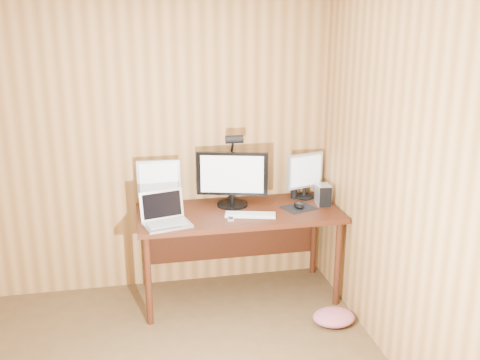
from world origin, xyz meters
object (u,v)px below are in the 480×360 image
object	(u,v)px
phone	(231,218)
speaker	(294,190)
laptop	(165,216)
hard_drive	(323,195)
monitor_right	(305,174)
mouse	(299,205)
monitor_left	(159,182)
keyboard	(250,215)
desk	(237,222)
monitor_center	(232,178)
desk_lamp	(233,157)

from	to	relation	value
phone	speaker	distance (m)	0.74
laptop	hard_drive	bearing A→B (deg)	-6.52
monitor_right	mouse	size ratio (longest dim) A/B	3.25
mouse	hard_drive	distance (m)	0.23
monitor_left	hard_drive	size ratio (longest dim) A/B	2.33
keyboard	mouse	world-z (taller)	mouse
desk	speaker	bearing A→B (deg)	16.05
desk	monitor_right	size ratio (longest dim) A/B	4.15
monitor_center	monitor_left	world-z (taller)	monitor_center
phone	desk_lamp	size ratio (longest dim) A/B	0.16
mouse	speaker	world-z (taller)	speaker
monitor_center	phone	xyz separation A→B (m)	(-0.07, -0.31, -0.23)
hard_drive	desk_lamp	world-z (taller)	desk_lamp
hard_drive	speaker	size ratio (longest dim) A/B	1.25
speaker	desk_lamp	distance (m)	0.61
desk	desk_lamp	world-z (taller)	desk_lamp
phone	desk_lamp	xyz separation A→B (m)	(0.09, 0.40, 0.37)
keyboard	hard_drive	world-z (taller)	hard_drive
desk	speaker	world-z (taller)	speaker
monitor_left	monitor_right	bearing A→B (deg)	2.30
monitor_left	laptop	size ratio (longest dim) A/B	1.01
laptop	phone	world-z (taller)	laptop
laptop	phone	distance (m)	0.50
mouse	laptop	bearing A→B (deg)	154.72
monitor_center	mouse	size ratio (longest dim) A/B	4.75
monitor_right	hard_drive	xyz separation A→B (m)	(0.10, -0.20, -0.12)
speaker	desk_lamp	bearing A→B (deg)	179.03
monitor_center	keyboard	xyz separation A→B (m)	(0.09, -0.26, -0.22)
desk	keyboard	xyz separation A→B (m)	(0.07, -0.20, 0.13)
laptop	monitor_center	bearing A→B (deg)	13.56
monitor_center	phone	size ratio (longest dim) A/B	5.84
desk	mouse	world-z (taller)	mouse
monitor_right	keyboard	xyz separation A→B (m)	(-0.55, -0.34, -0.20)
monitor_left	mouse	size ratio (longest dim) A/B	3.28
mouse	desk_lamp	world-z (taller)	desk_lamp
monitor_right	speaker	distance (m)	0.16
desk	desk_lamp	distance (m)	0.53
laptop	desk_lamp	distance (m)	0.78
desk	mouse	distance (m)	0.52
desk_lamp	desk	bearing A→B (deg)	-89.59
laptop	keyboard	size ratio (longest dim) A/B	0.95
laptop	desk_lamp	bearing A→B (deg)	19.57
monitor_center	desk_lamp	size ratio (longest dim) A/B	0.92
monitor_right	mouse	bearing A→B (deg)	-134.09
monitor_left	speaker	world-z (taller)	monitor_left
desk	laptop	xyz separation A→B (m)	(-0.59, -0.24, 0.18)
mouse	desk	bearing A→B (deg)	135.34
monitor_right	phone	bearing A→B (deg)	-168.64
desk_lamp	hard_drive	bearing A→B (deg)	-17.62
desk	mouse	xyz separation A→B (m)	(0.49, -0.11, 0.15)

